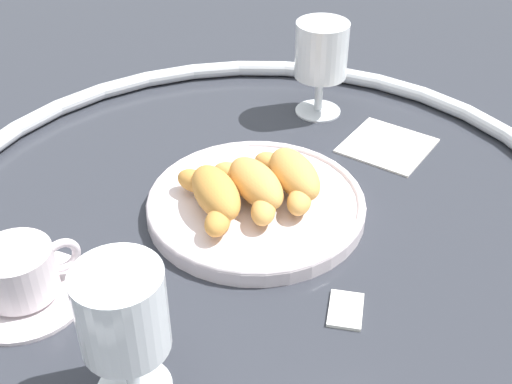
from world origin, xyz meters
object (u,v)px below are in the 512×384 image
Objects in this scene: coffee_cup_near at (22,279)px; juice_glass_right at (321,54)px; croissant_extra at (213,194)px; croissant_large at (292,176)px; pastry_plate at (256,204)px; folded_napkin at (387,145)px; juice_glass_left at (122,315)px; sugar_packet at (346,308)px; croissant_small at (254,185)px.

juice_glass_right is at bearing -67.03° from coffee_cup_near.
croissant_large is at bearing -94.73° from croissant_extra.
folded_napkin is (0.05, -0.23, -0.01)m from pastry_plate.
coffee_cup_near is 0.52m from juice_glass_right.
juice_glass_left reaches higher than folded_napkin.
croissant_large is 0.98× the size of juice_glass_right.
juice_glass_right reaches higher than pastry_plate.
folded_napkin is at bearing -77.78° from pastry_plate.
coffee_cup_near reaches higher than sugar_packet.
sugar_packet is (-0.19, -0.06, -0.04)m from croissant_extra.
coffee_cup_near is at bearing 94.50° from pastry_plate.
folded_napkin is (0.05, -0.18, -0.04)m from croissant_large.
juice_glass_left is 1.00× the size of juice_glass_right.
coffee_cup_near is at bearing 93.17° from croissant_large.
croissant_large is 0.98× the size of juice_glass_left.
croissant_large is at bearing -94.72° from pastry_plate.
croissant_extra reaches higher than coffee_cup_near.
juice_glass_right reaches higher than croissant_large.
juice_glass_left is 0.54m from juice_glass_right.
folded_napkin is at bearing -77.92° from croissant_small.
croissant_small is 0.05m from croissant_extra.
pastry_plate is 0.28m from coffee_cup_near.
coffee_cup_near reaches higher than pastry_plate.
sugar_packet is (-0.19, -0.01, -0.01)m from pastry_plate.
pastry_plate is at bearing 85.28° from croissant_large.
folded_napkin is (0.05, -0.28, -0.04)m from croissant_extra.
croissant_small is at bearing -95.10° from croissant_extra.
croissant_small is 0.27m from juice_glass_right.
juice_glass_left is at bearing 124.26° from croissant_large.
croissant_large is 0.19m from sugar_packet.
folded_napkin is at bearing -164.91° from juice_glass_right.
folded_napkin is (0.24, -0.22, -0.00)m from sugar_packet.
pastry_plate is at bearing -49.72° from juice_glass_left.
pastry_plate is 0.24m from folded_napkin.
pastry_plate is 1.92× the size of croissant_extra.
pastry_plate is at bearing -94.74° from croissant_extra.
pastry_plate is at bearing 132.43° from juice_glass_right.
juice_glass_left is (-0.16, -0.06, 0.07)m from coffee_cup_near.
coffee_cup_near is (-0.02, 0.28, 0.01)m from pastry_plate.
croissant_extra is 0.98× the size of juice_glass_left.
croissant_small is (-0.00, 0.00, 0.03)m from pastry_plate.
croissant_extra is 2.73× the size of sugar_packet.
croissant_small is 0.98× the size of juice_glass_left.
croissant_large is 1.00× the size of coffee_cup_near.
croissant_extra is (0.00, 0.05, 0.03)m from pastry_plate.
juice_glass_right reaches higher than croissant_small.
sugar_packet reaches higher than folded_napkin.
croissant_extra is 0.23m from coffee_cup_near.
juice_glass_right is 0.42m from sugar_packet.
folded_napkin is at bearing -5.20° from sugar_packet.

